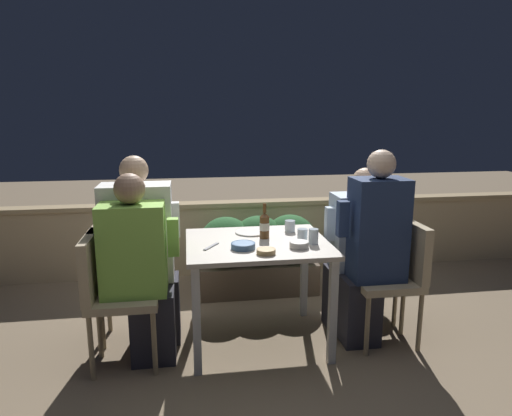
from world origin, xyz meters
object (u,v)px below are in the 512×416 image
Objects in this scene: chair_left_near at (109,286)px; chair_left_far at (115,271)px; person_green_blouse at (140,270)px; chair_right_near at (397,269)px; person_navy_jumper at (372,248)px; person_blue_shirt at (357,250)px; person_white_polo at (143,252)px; chair_right_far at (382,258)px; potted_plant at (358,243)px; beer_bottle at (265,225)px.

chair_left_near is 1.00× the size of chair_left_far.
person_green_blouse is 1.44× the size of chair_right_near.
person_navy_jumper is 1.12× the size of person_blue_shirt.
person_white_polo reaches higher than chair_right_far.
chair_left_near is 1.75m from person_blue_shirt.
person_navy_jumper reaches higher than chair_right_near.
potted_plant is at bearing 85.57° from chair_right_near.
person_blue_shirt is (-0.20, -0.00, 0.07)m from chair_right_far.
chair_right_near and chair_right_far have the same top height.
person_navy_jumper is 0.34m from chair_right_far.
person_navy_jumper is at bearing -8.04° from chair_left_far.
chair_right_far is (-0.01, 0.24, 0.00)m from chair_right_near.
chair_left_near is 1.94m from chair_right_near.
chair_right_far is at bearing 52.39° from person_navy_jumper.
chair_left_near is at bearing -126.64° from person_white_polo.
person_blue_shirt is 0.73m from potted_plant.
potted_plant is at bearing 35.92° from beer_bottle.
person_white_polo is 1.09× the size of person_blue_shirt.
person_navy_jumper is (1.55, -0.25, 0.03)m from person_white_polo.
chair_right_near is 0.71× the size of person_blue_shirt.
chair_left_far is at bearing 180.00° from person_white_polo.
person_green_blouse is 0.27m from person_white_polo.
beer_bottle is (0.84, 0.21, 0.21)m from person_green_blouse.
chair_left_near is 1.75m from person_navy_jumper.
chair_right_near is 0.97m from beer_bottle.
chair_left_near is at bearing -168.29° from beer_bottle.
person_blue_shirt is at bearing -180.00° from chair_right_far.
person_white_polo is 1.76m from chair_right_near.
person_navy_jumper is 0.26m from person_blue_shirt.
chair_left_near is 0.69× the size of person_green_blouse.
chair_left_far is at bearing 126.22° from person_green_blouse.
person_navy_jumper reaches higher than person_blue_shirt.
person_green_blouse reaches higher than chair_right_near.
person_green_blouse is at bearing -179.38° from person_navy_jumper.
potted_plant is (1.81, 0.66, -0.22)m from person_white_polo.
chair_left_far is 0.63× the size of person_navy_jumper.
chair_right_near is 3.49× the size of beer_bottle.
beer_bottle is at bearing 164.57° from person_navy_jumper.
beer_bottle is at bearing -3.36° from person_white_polo.
person_navy_jumper is 1.87× the size of potted_plant.
person_green_blouse is 1.03× the size of person_blue_shirt.
person_blue_shirt is (1.54, 0.26, -0.02)m from person_green_blouse.
person_white_polo is at bearing -160.05° from potted_plant.
chair_left_far is at bearing 172.75° from chair_right_near.
beer_bottle reaches higher than chair_left_far.
chair_left_far is 1.95m from chair_right_near.
chair_left_near is at bearing -172.37° from chair_right_far.
person_green_blouse is 0.94× the size of person_white_polo.
person_navy_jumper is (1.74, -0.25, 0.16)m from chair_left_far.
person_green_blouse is 1.44× the size of chair_right_far.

